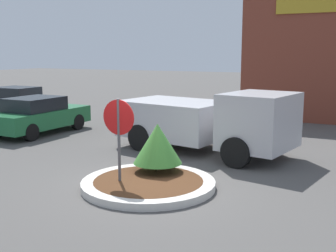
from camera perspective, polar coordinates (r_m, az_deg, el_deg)
The scene contains 7 objects.
ground_plane at distance 10.29m, azimuth -2.67°, elevation -8.30°, with size 120.00×120.00×0.00m, color #514F4C.
traffic_island at distance 10.26m, azimuth -2.67°, elevation -7.83°, with size 3.23×3.23×0.18m.
stop_sign at distance 9.95m, azimuth -6.69°, elevation -0.05°, with size 0.84×0.07×2.16m.
island_shrub at distance 10.81m, azimuth -1.42°, elevation -2.37°, with size 1.26×1.26×1.25m.
utility_truck at distance 13.63m, azimuth 5.27°, elevation 0.78°, with size 6.02×3.31×2.04m.
parked_sedan_silver at distance 23.41m, azimuth -19.52°, elevation 3.22°, with size 4.33×1.95×1.45m.
parked_sedan_green at distance 17.67m, azimuth -17.15°, elevation 1.42°, with size 1.95×4.31×1.47m.
Camera 1 is at (4.76, -8.53, 3.21)m, focal length 45.00 mm.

